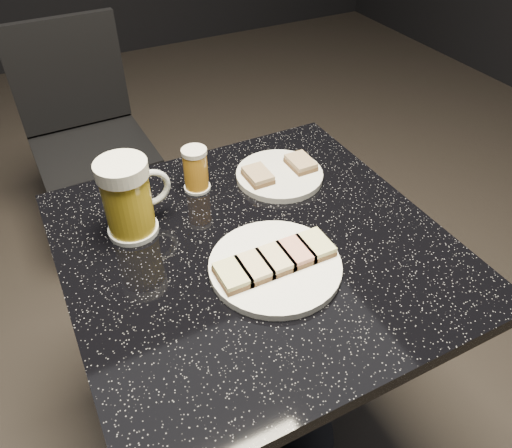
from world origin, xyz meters
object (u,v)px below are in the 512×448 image
at_px(plate_large, 275,266).
at_px(beer_tumbler, 196,170).
at_px(chair, 87,132).
at_px(beer_mug, 129,198).
at_px(plate_small, 279,175).
at_px(table, 256,325).

relative_size(plate_large, beer_tumbler, 2.43).
relative_size(plate_large, chair, 0.28).
bearing_deg(plate_large, chair, 97.40).
distance_m(plate_large, chair, 1.15).
relative_size(beer_mug, chair, 0.18).
height_order(plate_large, beer_mug, beer_mug).
distance_m(plate_large, plate_small, 0.29).
height_order(table, chair, chair).
xyz_separation_m(beer_mug, chair, (0.05, 0.89, -0.33)).
distance_m(plate_small, beer_tumbler, 0.19).
bearing_deg(beer_tumbler, beer_mug, -155.43).
xyz_separation_m(plate_small, table, (-0.15, -0.17, -0.25)).
height_order(beer_tumbler, chair, chair).
xyz_separation_m(plate_large, beer_tumbler, (-0.03, 0.29, 0.04)).
bearing_deg(plate_small, chair, 108.51).
bearing_deg(table, plate_small, 49.57).
height_order(plate_small, table, plate_small).
bearing_deg(table, beer_mug, 143.12).
bearing_deg(beer_tumbler, plate_small, -14.56).
height_order(plate_large, beer_tumbler, beer_tumbler).
bearing_deg(table, chair, 97.90).
distance_m(beer_mug, chair, 0.95).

